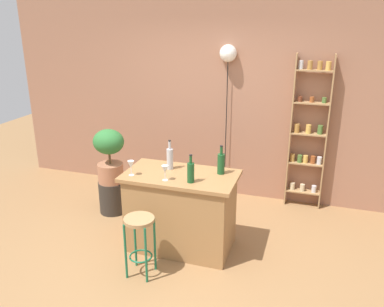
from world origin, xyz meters
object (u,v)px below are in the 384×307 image
spice_shelf (308,133)px  bottle_olive_oil (170,158)px  bottle_vinegar (191,172)px  wine_glass_center (131,165)px  bar_stool (140,233)px  bottle_spirits_clear (221,163)px  wine_glass_left (165,170)px  plant_stool (112,197)px  pendant_globe_light (228,55)px  potted_plant (109,153)px

spice_shelf → bottle_olive_oil: spice_shelf is taller
bottle_vinegar → wine_glass_center: size_ratio=1.84×
bar_stool → bottle_spirits_clear: bottle_spirits_clear is taller
wine_glass_left → plant_stool: bearing=145.4°
pendant_globe_light → wine_glass_center: bearing=-110.2°
bar_stool → bottle_olive_oil: 0.92m
bottle_spirits_clear → potted_plant: bearing=166.6°
spice_shelf → wine_glass_left: bearing=-128.3°
bar_stool → bottle_olive_oil: (0.05, 0.73, 0.55)m
plant_stool → wine_glass_center: wine_glass_center is taller
plant_stool → bottle_vinegar: bottle_vinegar is taller
potted_plant → wine_glass_left: (1.06, -0.73, 0.18)m
pendant_globe_light → plant_stool: bearing=-142.1°
spice_shelf → wine_glass_center: size_ratio=12.65×
bottle_vinegar → potted_plant: bearing=152.3°
bar_stool → wine_glass_center: 0.74m
spice_shelf → potted_plant: spice_shelf is taller
spice_shelf → plant_stool: size_ratio=4.78×
wine_glass_left → wine_glass_center: bearing=177.4°
bottle_vinegar → wine_glass_center: (-0.67, -0.02, 0.00)m
bottle_spirits_clear → pendant_globe_light: bearing=101.0°
bar_stool → pendant_globe_light: pendant_globe_light is taller
bottle_olive_oil → bottle_vinegar: bearing=-40.5°
spice_shelf → bottle_spirits_clear: size_ratio=6.47×
bottle_olive_oil → wine_glass_left: (0.07, -0.32, -0.01)m
wine_glass_left → pendant_globe_light: pendant_globe_light is taller
wine_glass_center → pendant_globe_light: (0.63, 1.73, 1.01)m
bar_stool → bottle_spirits_clear: bearing=50.8°
bottle_spirits_clear → spice_shelf: bearing=58.0°
wine_glass_left → bottle_vinegar: bearing=7.3°
plant_stool → potted_plant: (0.00, 0.00, 0.61)m
potted_plant → bottle_spirits_clear: bottle_spirits_clear is taller
spice_shelf → bottle_olive_oil: size_ratio=6.17×
spice_shelf → pendant_globe_light: size_ratio=0.96×
bar_stool → spice_shelf: bearing=55.2°
bar_stool → bottle_spirits_clear: 1.13m
bar_stool → bottle_vinegar: (0.39, 0.45, 0.54)m
potted_plant → wine_glass_left: 1.31m
bottle_spirits_clear → bottle_vinegar: size_ratio=1.06×
bar_stool → wine_glass_left: 0.69m
bar_stool → plant_stool: size_ratio=1.48×
wine_glass_center → pendant_globe_light: 2.10m
potted_plant → pendant_globe_light: bearing=37.9°
bottle_spirits_clear → bottle_olive_oil: size_ratio=0.95×
wine_glass_center → bottle_olive_oil: bearing=42.6°
bottle_spirits_clear → bottle_vinegar: bearing=-126.3°
bottle_vinegar → wine_glass_left: bearing=-172.7°
potted_plant → spice_shelf: bearing=22.1°
bar_stool → plant_stool: 1.51m
spice_shelf → bottle_vinegar: spice_shelf is taller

